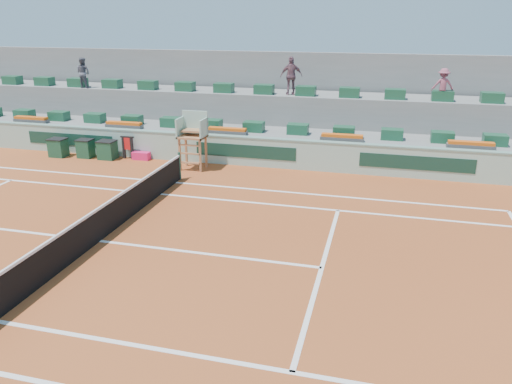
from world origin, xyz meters
TOP-DOWN VIEW (x-y plane):
  - ground at (0.00, 0.00)m, footprint 90.00×90.00m
  - seating_tier_lower at (0.00, 10.70)m, footprint 36.00×4.00m
  - seating_tier_upper at (0.00, 12.30)m, footprint 36.00×2.40m
  - stadium_back_wall at (0.00, 13.90)m, footprint 36.00×0.40m
  - player_bag at (-2.80, 8.14)m, footprint 0.79×0.35m
  - spectator_left at (-7.44, 11.44)m, footprint 0.79×0.65m
  - spectator_mid at (3.28, 11.77)m, footprint 1.11×0.74m
  - spectator_right at (9.95, 11.59)m, footprint 0.94×0.59m
  - court_lines at (0.00, 0.00)m, footprint 23.89×11.09m
  - tennis_net at (0.00, 0.00)m, footprint 0.10×11.97m
  - advertising_hoarding at (0.02, 8.50)m, footprint 36.00×0.34m
  - umpire_chair at (0.00, 7.50)m, footprint 1.10×0.90m
  - seat_row_lower at (0.00, 9.80)m, footprint 32.90×0.60m
  - seat_row_upper at (0.00, 11.70)m, footprint 32.90×0.60m
  - flower_planters at (-1.50, 9.00)m, footprint 26.80×0.36m
  - drink_cooler_a at (-4.31, 7.86)m, footprint 0.77×0.67m
  - drink_cooler_b at (-5.40, 7.84)m, footprint 0.68×0.59m
  - drink_cooler_c at (-6.71, 7.68)m, footprint 0.76×0.66m
  - towel_rack at (-3.43, 8.14)m, footprint 0.64×0.11m

SIDE VIEW (x-z plane):
  - ground at x=0.00m, z-range 0.00..0.00m
  - court_lines at x=0.00m, z-range 0.00..0.01m
  - player_bag at x=-2.80m, z-range 0.00..0.35m
  - drink_cooler_a at x=-4.31m, z-range 0.00..0.84m
  - drink_cooler_c at x=-6.71m, z-range 0.00..0.84m
  - drink_cooler_b at x=-5.40m, z-range 0.00..0.84m
  - tennis_net at x=0.00m, z-range -0.02..1.08m
  - seating_tier_lower at x=0.00m, z-range 0.00..1.20m
  - towel_rack at x=-3.43m, z-range 0.09..1.12m
  - advertising_hoarding at x=0.02m, z-range 0.00..1.26m
  - seating_tier_upper at x=0.00m, z-range 0.00..2.60m
  - flower_planters at x=-1.50m, z-range 1.19..1.47m
  - seat_row_lower at x=0.00m, z-range 1.20..1.64m
  - umpire_chair at x=0.00m, z-range 0.34..2.74m
  - stadium_back_wall at x=0.00m, z-range 0.00..4.40m
  - seat_row_upper at x=0.00m, z-range 2.60..3.04m
  - spectator_right at x=9.95m, z-range 2.60..4.00m
  - spectator_left at x=-7.44m, z-range 2.60..4.11m
  - spectator_mid at x=3.28m, z-range 2.60..4.35m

